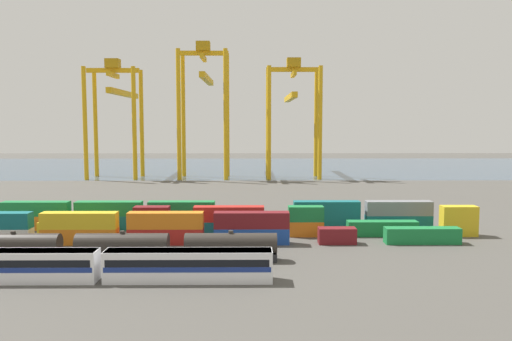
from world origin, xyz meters
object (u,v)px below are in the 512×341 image
(shipping_container_18, at_px, (382,228))
(gantry_crane_west, at_px, (117,105))
(shipping_container_6, at_px, (252,236))
(shipping_container_12, at_px, (152,229))
(freight_tank_row, at_px, (68,247))
(gantry_crane_central, at_px, (204,95))
(passenger_train, at_px, (101,264))
(shipping_container_2, at_px, (80,236))
(shipping_container_23, at_px, (109,222))
(shipping_container_14, at_px, (229,229))
(gantry_crane_east, at_px, (293,106))
(shipping_container_25, at_px, (182,222))

(shipping_container_18, distance_m, gantry_crane_west, 124.29)
(shipping_container_6, bearing_deg, shipping_container_12, 161.63)
(freight_tank_row, bearing_deg, shipping_container_12, 61.09)
(gantry_crane_west, relative_size, gantry_crane_central, 0.87)
(shipping_container_6, xyz_separation_m, shipping_container_18, (22.63, 5.70, 0.00))
(gantry_crane_west, bearing_deg, passenger_train, -76.34)
(shipping_container_6, bearing_deg, shipping_container_2, 180.00)
(shipping_container_2, relative_size, shipping_container_23, 1.00)
(shipping_container_14, xyz_separation_m, shipping_container_23, (-22.22, 5.70, 0.00))
(shipping_container_14, relative_size, gantry_crane_west, 0.29)
(passenger_train, bearing_deg, freight_tank_row, 128.30)
(gantry_crane_east, bearing_deg, passenger_train, -105.09)
(shipping_container_12, bearing_deg, passenger_train, -93.08)
(passenger_train, relative_size, freight_tank_row, 0.71)
(freight_tank_row, height_order, shipping_container_14, freight_tank_row)
(shipping_container_2, relative_size, gantry_crane_west, 0.29)
(passenger_train, height_order, shipping_container_14, passenger_train)
(shipping_container_14, distance_m, gantry_crane_east, 103.43)
(shipping_container_14, relative_size, gantry_crane_east, 0.29)
(shipping_container_12, relative_size, gantry_crane_west, 0.14)
(gantry_crane_west, bearing_deg, shipping_container_25, -68.94)
(passenger_train, distance_m, freight_tank_row, 11.94)
(shipping_container_18, height_order, gantry_crane_central, gantry_crane_central)
(shipping_container_12, xyz_separation_m, shipping_container_14, (13.26, 0.00, 0.00))
(shipping_container_12, relative_size, shipping_container_18, 0.50)
(shipping_container_14, bearing_deg, passenger_train, -120.09)
(freight_tank_row, bearing_deg, shipping_container_18, 18.09)
(shipping_container_2, bearing_deg, gantry_crane_central, 84.07)
(shipping_container_6, height_order, shipping_container_12, same)
(shipping_container_12, distance_m, gantry_crane_east, 106.65)
(shipping_container_2, distance_m, gantry_crane_central, 108.28)
(shipping_container_14, bearing_deg, shipping_container_18, 0.00)
(freight_tank_row, relative_size, shipping_container_23, 4.87)
(shipping_container_25, bearing_deg, gantry_crane_central, 92.51)
(gantry_crane_west, bearing_deg, shipping_container_23, -76.39)
(shipping_container_14, xyz_separation_m, shipping_container_25, (-8.92, 5.70, 0.00))
(passenger_train, height_order, shipping_container_18, passenger_train)
(passenger_train, distance_m, shipping_container_23, 31.86)
(shipping_container_18, height_order, gantry_crane_east, gantry_crane_east)
(shipping_container_6, relative_size, gantry_crane_west, 0.29)
(shipping_container_18, bearing_deg, gantry_crane_west, 125.82)
(shipping_container_14, relative_size, gantry_crane_central, 0.25)
(passenger_train, bearing_deg, shipping_container_25, 79.56)
(freight_tank_row, relative_size, shipping_container_12, 9.76)
(freight_tank_row, xyz_separation_m, shipping_container_23, (-0.20, 21.56, -0.73))
(passenger_train, bearing_deg, shipping_container_6, 46.52)
(shipping_container_25, bearing_deg, shipping_container_2, -142.49)
(shipping_container_2, height_order, shipping_container_25, same)
(passenger_train, height_order, shipping_container_2, passenger_train)
(shipping_container_12, distance_m, shipping_container_14, 13.26)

